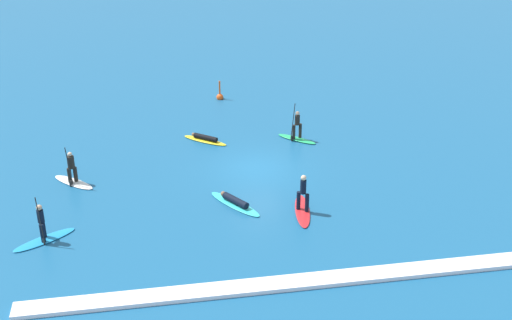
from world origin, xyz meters
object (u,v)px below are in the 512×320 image
surfer_on_yellow_board (205,139)px  surfer_on_white_board (72,175)px  surfer_on_green_board (297,133)px  surfer_on_blue_board (43,232)px  surfer_on_teal_board (235,202)px  surfer_on_red_board (303,204)px  marker_buoy (220,96)px

surfer_on_yellow_board → surfer_on_white_board: bearing=67.3°
surfer_on_white_board → surfer_on_green_board: bearing=57.7°
surfer_on_blue_board → surfer_on_yellow_board: surfer_on_blue_board is taller
surfer_on_green_board → surfer_on_teal_board: bearing=98.9°
surfer_on_green_board → surfer_on_red_board: bearing=121.8°
surfer_on_white_board → surfer_on_yellow_board: (7.14, 4.03, -0.35)m
surfer_on_red_board → surfer_on_teal_board: bearing=-102.2°
surfer_on_white_board → surfer_on_blue_board: bearing=-56.5°
surfer_on_yellow_board → surfer_on_red_board: bearing=151.1°
surfer_on_green_board → marker_buoy: size_ratio=1.64×
surfer_on_red_board → marker_buoy: surfer_on_red_board is taller
surfer_on_green_board → surfer_on_teal_board: 8.28m
surfer_on_green_board → surfer_on_white_board: bearing=57.6°
surfer_on_white_board → surfer_on_red_board: bearing=19.2°
surfer_on_green_board → surfer_on_yellow_board: 5.34m
surfer_on_red_board → marker_buoy: bearing=-163.4°
surfer_on_yellow_board → marker_buoy: (1.65, 6.64, 0.04)m
surfer_on_yellow_board → marker_buoy: size_ratio=1.88×
surfer_on_white_board → surfer_on_yellow_board: bearing=72.1°
surfer_on_blue_board → surfer_on_yellow_board: 12.28m
surfer_on_green_board → marker_buoy: bearing=-21.1°
surfer_on_red_board → surfer_on_white_board: size_ratio=1.32×
surfer_on_green_board → surfer_on_white_board: size_ratio=0.95×
surfer_on_green_board → surfer_on_yellow_board: (-5.29, 0.69, -0.33)m
surfer_on_blue_board → surfer_on_red_board: bearing=150.8°
surfer_on_white_board → marker_buoy: bearing=93.2°
surfer_on_red_board → surfer_on_white_board: (-10.90, 4.72, 0.04)m
surfer_on_green_board → marker_buoy: surfer_on_green_board is taller
marker_buoy → surfer_on_blue_board: bearing=-121.1°
surfer_on_blue_board → surfer_on_yellow_board: size_ratio=1.08×
surfer_on_white_board → surfer_on_teal_board: surfer_on_white_board is taller
surfer_on_teal_board → marker_buoy: marker_buoy is taller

